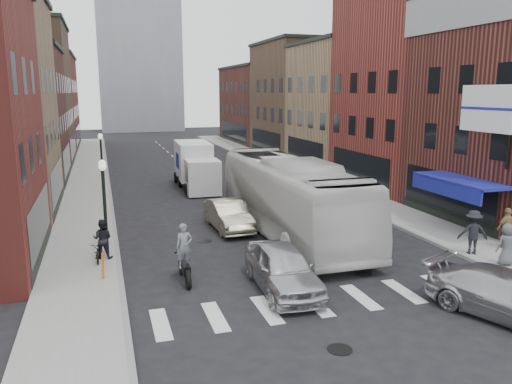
% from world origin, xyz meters
% --- Properties ---
extents(ground, '(160.00, 160.00, 0.00)m').
position_xyz_m(ground, '(0.00, 0.00, 0.00)').
color(ground, black).
rests_on(ground, ground).
extents(sidewalk_left, '(3.00, 74.00, 0.15)m').
position_xyz_m(sidewalk_left, '(-8.50, 22.00, 0.07)').
color(sidewalk_left, gray).
rests_on(sidewalk_left, ground).
extents(sidewalk_right, '(3.00, 74.00, 0.15)m').
position_xyz_m(sidewalk_right, '(8.50, 22.00, 0.07)').
color(sidewalk_right, gray).
rests_on(sidewalk_right, ground).
extents(curb_left, '(0.20, 74.00, 0.16)m').
position_xyz_m(curb_left, '(-7.00, 22.00, 0.00)').
color(curb_left, gray).
rests_on(curb_left, ground).
extents(curb_right, '(0.20, 74.00, 0.16)m').
position_xyz_m(curb_right, '(7.00, 22.00, 0.00)').
color(curb_right, gray).
rests_on(curb_right, ground).
extents(crosswalk_stripes, '(12.00, 2.20, 0.01)m').
position_xyz_m(crosswalk_stripes, '(0.00, -3.00, 0.00)').
color(crosswalk_stripes, silver).
rests_on(crosswalk_stripes, ground).
extents(bldg_left_far_a, '(10.30, 12.20, 13.30)m').
position_xyz_m(bldg_left_far_a, '(-14.99, 35.00, 6.65)').
color(bldg_left_far_a, brown).
rests_on(bldg_left_far_a, ground).
extents(bldg_left_far_b, '(10.30, 16.20, 11.30)m').
position_xyz_m(bldg_left_far_b, '(-14.99, 49.00, 5.65)').
color(bldg_left_far_b, maroon).
rests_on(bldg_left_far_b, ground).
extents(bldg_right_mid_a, '(10.30, 10.20, 14.30)m').
position_xyz_m(bldg_right_mid_a, '(15.00, 14.00, 7.15)').
color(bldg_right_mid_a, maroon).
rests_on(bldg_right_mid_a, ground).
extents(bldg_right_mid_b, '(10.30, 10.20, 11.30)m').
position_xyz_m(bldg_right_mid_b, '(14.99, 24.00, 5.65)').
color(bldg_right_mid_b, '#8F714F').
rests_on(bldg_right_mid_b, ground).
extents(bldg_right_far_a, '(10.30, 12.20, 12.30)m').
position_xyz_m(bldg_right_far_a, '(14.99, 35.00, 6.15)').
color(bldg_right_far_a, brown).
rests_on(bldg_right_far_a, ground).
extents(bldg_right_far_b, '(10.30, 16.20, 10.30)m').
position_xyz_m(bldg_right_far_b, '(14.99, 49.00, 5.15)').
color(bldg_right_far_b, '#451D18').
rests_on(bldg_right_far_b, ground).
extents(awning_blue, '(1.80, 5.00, 0.78)m').
position_xyz_m(awning_blue, '(8.93, 2.50, 2.63)').
color(awning_blue, navy).
rests_on(awning_blue, ground).
extents(billboard_sign, '(1.52, 3.00, 3.70)m').
position_xyz_m(billboard_sign, '(8.59, 0.50, 6.13)').
color(billboard_sign, black).
rests_on(billboard_sign, ground).
extents(streetlamp_near, '(0.32, 1.22, 4.11)m').
position_xyz_m(streetlamp_near, '(-7.40, 4.00, 2.91)').
color(streetlamp_near, black).
rests_on(streetlamp_near, ground).
extents(streetlamp_far, '(0.32, 1.22, 4.11)m').
position_xyz_m(streetlamp_far, '(-7.40, 18.00, 2.91)').
color(streetlamp_far, black).
rests_on(streetlamp_far, ground).
extents(bike_rack, '(0.08, 0.68, 0.80)m').
position_xyz_m(bike_rack, '(-7.60, 1.30, 0.55)').
color(bike_rack, '#D8590C').
rests_on(bike_rack, sidewalk_left).
extents(box_truck, '(2.51, 7.59, 3.26)m').
position_xyz_m(box_truck, '(-0.94, 18.11, 1.61)').
color(box_truck, silver).
rests_on(box_truck, ground).
extents(motorcycle_rider, '(0.62, 2.18, 2.22)m').
position_xyz_m(motorcycle_rider, '(-4.72, 0.21, 1.04)').
color(motorcycle_rider, black).
rests_on(motorcycle_rider, ground).
extents(transit_bus, '(3.18, 13.50, 3.76)m').
position_xyz_m(transit_bus, '(1.28, 5.11, 1.88)').
color(transit_bus, silver).
rests_on(transit_bus, ground).
extents(sedan_left_near, '(2.10, 4.83, 1.62)m').
position_xyz_m(sedan_left_near, '(-1.54, -1.59, 0.81)').
color(sedan_left_near, '#BCBDC1').
rests_on(sedan_left_near, ground).
extents(sedan_left_far, '(1.75, 4.55, 1.48)m').
position_xyz_m(sedan_left_far, '(-1.42, 6.70, 0.74)').
color(sedan_left_far, '#A8A288').
rests_on(sedan_left_far, ground).
extents(curb_car, '(3.90, 5.47, 1.47)m').
position_xyz_m(curb_car, '(4.34, -5.79, 0.73)').
color(curb_car, '#ADADB1').
rests_on(curb_car, ground).
extents(parked_bicycle, '(0.64, 1.56, 0.80)m').
position_xyz_m(parked_bicycle, '(-7.74, 3.19, 0.55)').
color(parked_bicycle, black).
rests_on(parked_bicycle, sidewalk_left).
extents(ped_left_solo, '(0.91, 0.70, 1.65)m').
position_xyz_m(ped_left_solo, '(-7.57, 3.46, 0.98)').
color(ped_left_solo, black).
rests_on(ped_left_solo, sidewalk_left).
extents(ped_right_a, '(1.35, 1.05, 1.88)m').
position_xyz_m(ped_right_a, '(7.40, -0.61, 1.09)').
color(ped_right_a, black).
rests_on(ped_right_a, sidewalk_right).
extents(ped_right_b, '(1.06, 0.54, 1.80)m').
position_xyz_m(ped_right_b, '(9.41, -0.37, 1.05)').
color(ped_right_b, '#9A7A4E').
rests_on(ped_right_b, sidewalk_right).
extents(ped_right_c, '(0.86, 0.60, 1.69)m').
position_xyz_m(ped_right_c, '(7.70, -2.18, 0.99)').
color(ped_right_c, '#515458').
rests_on(ped_right_c, sidewalk_right).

